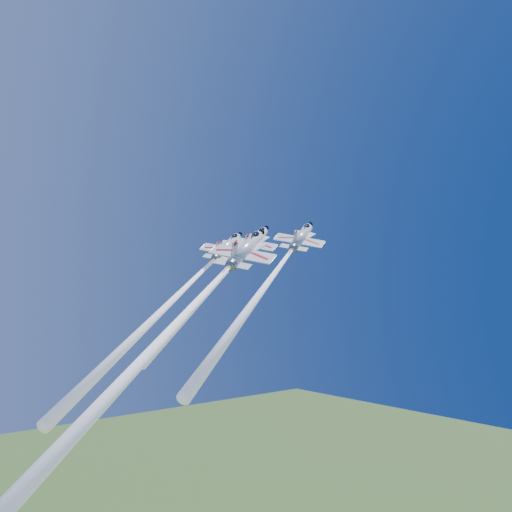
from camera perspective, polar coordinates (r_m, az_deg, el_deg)
jet_lead at (r=98.53m, az=-3.30°, el=-1.87°), size 34.29×25.25×36.32m
jet_left at (r=89.86m, az=-7.85°, el=-3.91°), size 37.71×28.16×43.63m
jet_right at (r=86.68m, az=1.36°, el=-2.45°), size 35.75×26.59×40.32m
jet_slot at (r=77.47m, az=-7.95°, el=-6.71°), size 48.76×36.46×56.94m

